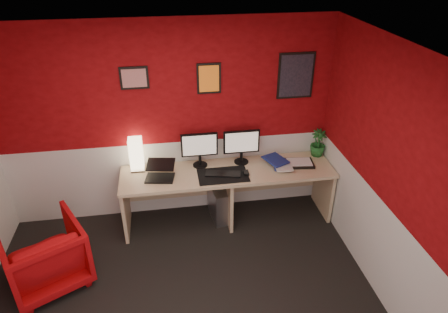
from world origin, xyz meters
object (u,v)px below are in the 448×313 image
(monitor_left, at_px, (199,145))
(monitor_right, at_px, (242,142))
(shoji_lamp, at_px, (136,155))
(potted_plant, at_px, (318,143))
(armchair, at_px, (44,255))
(laptop, at_px, (159,171))
(pc_tower, at_px, (219,202))
(desk, at_px, (228,195))
(zen_tray, at_px, (299,163))

(monitor_left, relative_size, monitor_right, 1.00)
(shoji_lamp, xyz_separation_m, potted_plant, (2.30, 0.00, -0.02))
(monitor_right, distance_m, potted_plant, 1.02)
(monitor_left, bearing_deg, armchair, -151.71)
(laptop, bearing_deg, monitor_right, 23.00)
(monitor_left, relative_size, pc_tower, 1.29)
(desk, height_order, monitor_left, monitor_left)
(monitor_right, distance_m, pc_tower, 0.86)
(zen_tray, xyz_separation_m, armchair, (-2.96, -0.77, -0.39))
(monitor_left, height_order, zen_tray, monitor_left)
(shoji_lamp, xyz_separation_m, armchair, (-0.97, -0.96, -0.57))
(laptop, distance_m, monitor_right, 1.07)
(monitor_right, distance_m, armchair, 2.53)
(pc_tower, relative_size, armchair, 0.58)
(pc_tower, bearing_deg, potted_plant, -1.16)
(monitor_right, bearing_deg, armchair, -157.56)
(monitor_left, distance_m, potted_plant, 1.54)
(monitor_right, xyz_separation_m, pc_tower, (-0.30, -0.12, -0.80))
(desk, bearing_deg, armchair, -159.97)
(laptop, relative_size, monitor_right, 0.57)
(shoji_lamp, height_order, pc_tower, shoji_lamp)
(shoji_lamp, bearing_deg, potted_plant, 0.06)
(armchair, bearing_deg, shoji_lamp, -163.13)
(desk, relative_size, armchair, 3.33)
(potted_plant, bearing_deg, desk, -170.13)
(shoji_lamp, distance_m, pc_tower, 1.22)
(desk, distance_m, laptop, 0.95)
(zen_tray, distance_m, potted_plant, 0.40)
(laptop, bearing_deg, armchair, -139.99)
(potted_plant, relative_size, pc_tower, 0.79)
(shoji_lamp, relative_size, zen_tray, 1.14)
(desk, xyz_separation_m, monitor_right, (0.20, 0.18, 0.66))
(laptop, distance_m, armchair, 1.50)
(shoji_lamp, xyz_separation_m, monitor_right, (1.29, -0.03, 0.09))
(zen_tray, xyz_separation_m, potted_plant, (0.30, 0.20, 0.16))
(potted_plant, distance_m, armchair, 3.45)
(zen_tray, bearing_deg, laptop, -177.89)
(armchair, bearing_deg, zen_tray, 166.69)
(laptop, xyz_separation_m, potted_plant, (2.04, 0.26, 0.07))
(desk, xyz_separation_m, shoji_lamp, (-1.09, 0.21, 0.56))
(laptop, distance_m, pc_tower, 0.96)
(desk, relative_size, shoji_lamp, 6.50)
(armchair, bearing_deg, pc_tower, 174.80)
(shoji_lamp, distance_m, laptop, 0.38)
(desk, relative_size, monitor_right, 4.48)
(desk, height_order, potted_plant, potted_plant)
(monitor_left, bearing_deg, potted_plant, 1.01)
(zen_tray, bearing_deg, potted_plant, 32.75)
(shoji_lamp, relative_size, monitor_right, 0.69)
(potted_plant, bearing_deg, armchair, -163.62)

